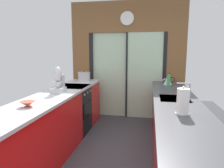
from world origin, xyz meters
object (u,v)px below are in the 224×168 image
at_px(kettle, 168,80).
at_px(soap_bottle, 169,81).
at_px(stand_mixer, 58,83).
at_px(stock_pot, 84,77).
at_px(oven_range, 73,109).
at_px(mixing_bowl, 28,104).
at_px(paper_towel_roll, 183,102).

bearing_deg(kettle, soap_bottle, -90.63).
bearing_deg(kettle, stand_mixer, -147.44).
bearing_deg(stand_mixer, stock_pot, 90.00).
bearing_deg(stand_mixer, oven_range, 91.65).
height_order(mixing_bowl, stock_pot, stock_pot).
bearing_deg(stand_mixer, mixing_bowl, -90.00).
distance_m(mixing_bowl, stand_mixer, 0.86).
height_order(stand_mixer, kettle, stand_mixer).
xyz_separation_m(mixing_bowl, stand_mixer, (0.00, 0.85, 0.12)).
relative_size(oven_range, kettle, 3.61).
bearing_deg(stand_mixer, paper_towel_roll, -24.29).
bearing_deg(stand_mixer, soap_bottle, 28.24).
relative_size(oven_range, paper_towel_roll, 3.02).
height_order(mixing_bowl, paper_towel_roll, paper_towel_roll).
bearing_deg(stock_pot, kettle, -5.07).
height_order(stand_mixer, stock_pot, stand_mixer).
distance_m(stock_pot, kettle, 1.79).
xyz_separation_m(mixing_bowl, paper_towel_roll, (1.78, 0.05, 0.10)).
bearing_deg(mixing_bowl, oven_range, 90.71).
distance_m(stand_mixer, soap_bottle, 2.02).
height_order(mixing_bowl, stand_mixer, stand_mixer).
xyz_separation_m(stand_mixer, kettle, (1.78, 1.14, -0.07)).
bearing_deg(paper_towel_roll, stock_pot, 130.29).
bearing_deg(kettle, mixing_bowl, -131.86).
bearing_deg(soap_bottle, paper_towel_roll, -90.00).
bearing_deg(oven_range, soap_bottle, 10.00).
xyz_separation_m(stock_pot, paper_towel_roll, (1.78, -2.10, 0.04)).
bearing_deg(mixing_bowl, stand_mixer, 90.00).
bearing_deg(mixing_bowl, stock_pot, 90.00).
distance_m(oven_range, soap_bottle, 1.91).
relative_size(mixing_bowl, paper_towel_roll, 0.60).
height_order(stand_mixer, paper_towel_roll, stand_mixer).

